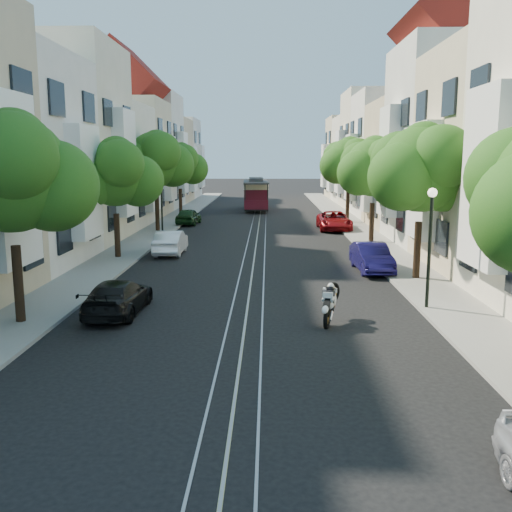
# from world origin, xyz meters

# --- Properties ---
(ground) EXTENTS (200.00, 200.00, 0.00)m
(ground) POSITION_xyz_m (0.00, 28.00, 0.00)
(ground) COLOR black
(ground) RESTS_ON ground
(sidewalk_east) EXTENTS (2.50, 80.00, 0.12)m
(sidewalk_east) POSITION_xyz_m (7.25, 28.00, 0.06)
(sidewalk_east) COLOR gray
(sidewalk_east) RESTS_ON ground
(sidewalk_west) EXTENTS (2.50, 80.00, 0.12)m
(sidewalk_west) POSITION_xyz_m (-7.25, 28.00, 0.06)
(sidewalk_west) COLOR gray
(sidewalk_west) RESTS_ON ground
(rail_left) EXTENTS (0.06, 80.00, 0.02)m
(rail_left) POSITION_xyz_m (-0.55, 28.00, 0.01)
(rail_left) COLOR gray
(rail_left) RESTS_ON ground
(rail_slot) EXTENTS (0.06, 80.00, 0.02)m
(rail_slot) POSITION_xyz_m (0.00, 28.00, 0.01)
(rail_slot) COLOR gray
(rail_slot) RESTS_ON ground
(rail_right) EXTENTS (0.06, 80.00, 0.02)m
(rail_right) POSITION_xyz_m (0.55, 28.00, 0.01)
(rail_right) COLOR gray
(rail_right) RESTS_ON ground
(lane_line) EXTENTS (0.08, 80.00, 0.01)m
(lane_line) POSITION_xyz_m (0.00, 28.00, 0.00)
(lane_line) COLOR tan
(lane_line) RESTS_ON ground
(townhouses_east) EXTENTS (7.75, 72.00, 12.00)m
(townhouses_east) POSITION_xyz_m (11.87, 27.91, 5.18)
(townhouses_east) COLOR beige
(townhouses_east) RESTS_ON ground
(townhouses_west) EXTENTS (7.75, 72.00, 11.76)m
(townhouses_west) POSITION_xyz_m (-11.87, 27.91, 5.08)
(townhouses_west) COLOR silver
(townhouses_west) RESTS_ON ground
(tree_e_b) EXTENTS (4.93, 4.08, 6.68)m
(tree_e_b) POSITION_xyz_m (7.26, 8.98, 4.73)
(tree_e_b) COLOR black
(tree_e_b) RESTS_ON ground
(tree_e_c) EXTENTS (4.84, 3.99, 6.52)m
(tree_e_c) POSITION_xyz_m (7.26, 19.98, 4.60)
(tree_e_c) COLOR black
(tree_e_c) RESTS_ON ground
(tree_e_d) EXTENTS (5.01, 4.16, 6.85)m
(tree_e_d) POSITION_xyz_m (7.26, 30.98, 4.87)
(tree_e_d) COLOR black
(tree_e_d) RESTS_ON ground
(tree_w_a) EXTENTS (4.93, 4.08, 6.68)m
(tree_w_a) POSITION_xyz_m (-7.14, 1.98, 4.73)
(tree_w_a) COLOR black
(tree_w_a) RESTS_ON ground
(tree_w_b) EXTENTS (4.72, 3.87, 6.27)m
(tree_w_b) POSITION_xyz_m (-7.14, 13.98, 4.40)
(tree_w_b) COLOR black
(tree_w_b) RESTS_ON ground
(tree_w_c) EXTENTS (5.13, 4.28, 7.09)m
(tree_w_c) POSITION_xyz_m (-7.14, 24.98, 5.07)
(tree_w_c) COLOR black
(tree_w_c) RESTS_ON ground
(tree_w_d) EXTENTS (4.84, 3.99, 6.52)m
(tree_w_d) POSITION_xyz_m (-7.14, 35.98, 4.60)
(tree_w_d) COLOR black
(tree_w_d) RESTS_ON ground
(lamp_east) EXTENTS (0.32, 0.32, 4.16)m
(lamp_east) POSITION_xyz_m (6.30, 4.00, 2.85)
(lamp_east) COLOR black
(lamp_east) RESTS_ON ground
(lamp_west) EXTENTS (0.32, 0.32, 4.16)m
(lamp_west) POSITION_xyz_m (-6.30, 22.00, 2.85)
(lamp_west) COLOR black
(lamp_west) RESTS_ON ground
(sportbike_rider) EXTENTS (0.77, 1.82, 1.30)m
(sportbike_rider) POSITION_xyz_m (2.72, 2.36, 0.73)
(sportbike_rider) COLOR black
(sportbike_rider) RESTS_ON ground
(cable_car) EXTENTS (2.68, 7.86, 2.99)m
(cable_car) POSITION_xyz_m (-0.50, 41.99, 1.77)
(cable_car) COLOR black
(cable_car) RESTS_ON ground
(parked_car_e_mid) EXTENTS (1.59, 4.08, 1.32)m
(parked_car_e_mid) POSITION_xyz_m (5.60, 10.95, 0.66)
(parked_car_e_mid) COLOR #120E46
(parked_car_e_mid) RESTS_ON ground
(parked_car_e_far) EXTENTS (2.30, 4.96, 1.38)m
(parked_car_e_far) POSITION_xyz_m (5.60, 26.35, 0.69)
(parked_car_e_far) COLOR maroon
(parked_car_e_far) RESTS_ON ground
(parked_car_w_near) EXTENTS (1.79, 4.14, 1.19)m
(parked_car_w_near) POSITION_xyz_m (-4.40, 3.35, 0.59)
(parked_car_w_near) COLOR black
(parked_car_w_near) RESTS_ON ground
(parked_car_w_mid) EXTENTS (1.43, 4.03, 1.32)m
(parked_car_w_mid) POSITION_xyz_m (-4.66, 15.60, 0.66)
(parked_car_w_mid) COLOR white
(parked_car_w_mid) RESTS_ON ground
(parked_car_w_far) EXTENTS (1.82, 3.94, 1.31)m
(parked_car_w_far) POSITION_xyz_m (-5.60, 29.53, 0.65)
(parked_car_w_far) COLOR #153617
(parked_car_w_far) RESTS_ON ground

